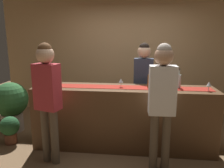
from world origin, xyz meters
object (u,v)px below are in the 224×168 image
object	(u,v)px
bartender	(143,79)
customer_browsing	(47,91)
potted_plant_tall	(11,103)
wine_bottle_clear	(179,81)
customer_sipping	(162,94)
potted_plant_small	(10,128)
wine_bottle_amber	(150,81)
wine_glass_mid_counter	(121,81)
wine_glass_near_customer	(48,79)
wine_glass_far_end	(209,84)

from	to	relation	value
bartender	customer_browsing	xyz separation A→B (m)	(-1.33, -1.17, 0.02)
potted_plant_tall	wine_bottle_clear	bearing A→B (deg)	-6.17
customer_sipping	potted_plant_small	distance (m)	2.61
wine_bottle_amber	potted_plant_tall	distance (m)	2.66
bartender	customer_sipping	world-z (taller)	customer_sipping
wine_glass_mid_counter	bartender	distance (m)	0.70
potted_plant_small	wine_bottle_amber	bearing A→B (deg)	2.86
wine_glass_near_customer	bartender	world-z (taller)	bartender
potted_plant_small	customer_sipping	bearing A→B (deg)	-11.19
bartender	wine_glass_far_end	bearing A→B (deg)	146.44
potted_plant_small	wine_glass_far_end	bearing A→B (deg)	-0.03
wine_glass_near_customer	potted_plant_tall	bearing A→B (deg)	157.58
wine_glass_near_customer	wine_glass_far_end	world-z (taller)	same
bartender	wine_bottle_clear	bearing A→B (deg)	138.98
potted_plant_tall	bartender	bearing A→B (deg)	4.30
potted_plant_tall	customer_sipping	bearing A→B (deg)	-20.12
customer_sipping	potted_plant_small	bearing A→B (deg)	166.95
wine_glass_mid_counter	potted_plant_tall	xyz separation A→B (m)	(-2.12, 0.41, -0.56)
wine_glass_far_end	customer_browsing	distance (m)	2.31
wine_glass_near_customer	wine_glass_mid_counter	bearing A→B (deg)	-1.22
wine_bottle_amber	bartender	size ratio (longest dim) A/B	0.18
wine_glass_mid_counter	wine_glass_far_end	world-z (taller)	same
wine_bottle_amber	wine_glass_far_end	world-z (taller)	wine_bottle_amber
wine_glass_far_end	customer_sipping	distance (m)	0.87
wine_bottle_clear	potted_plant_small	world-z (taller)	wine_bottle_clear
wine_glass_mid_counter	potted_plant_tall	distance (m)	2.23
wine_glass_near_customer	customer_browsing	size ratio (longest dim) A/B	0.08
wine_bottle_amber	wine_glass_far_end	bearing A→B (deg)	-7.92
wine_bottle_clear	wine_glass_mid_counter	world-z (taller)	wine_bottle_clear
customer_browsing	wine_glass_near_customer	bearing A→B (deg)	128.43
wine_glass_mid_counter	customer_browsing	size ratio (longest dim) A/B	0.08
wine_glass_far_end	customer_sipping	world-z (taller)	customer_sipping
customer_browsing	wine_bottle_clear	bearing A→B (deg)	36.24
wine_bottle_amber	wine_glass_mid_counter	world-z (taller)	wine_bottle_amber
wine_glass_mid_counter	customer_sipping	world-z (taller)	customer_sipping
wine_glass_far_end	customer_sipping	xyz separation A→B (m)	(-0.72, -0.48, -0.05)
wine_bottle_clear	wine_glass_far_end	world-z (taller)	wine_bottle_clear
wine_bottle_clear	potted_plant_tall	bearing A→B (deg)	173.83
potted_plant_small	potted_plant_tall	bearing A→B (deg)	116.44
wine_bottle_amber	wine_bottle_clear	distance (m)	0.45
wine_bottle_clear	customer_sipping	size ratio (longest dim) A/B	0.18
wine_glass_near_customer	wine_glass_mid_counter	distance (m)	1.20
potted_plant_small	wine_bottle_clear	bearing A→B (deg)	3.70
wine_bottle_clear	bartender	bearing A→B (deg)	135.86
wine_bottle_clear	potted_plant_tall	world-z (taller)	wine_bottle_clear
wine_bottle_amber	potted_plant_tall	bearing A→B (deg)	171.41
wine_glass_near_customer	potted_plant_small	bearing A→B (deg)	-169.48
bartender	customer_browsing	size ratio (longest dim) A/B	0.98
wine_glass_far_end	customer_browsing	bearing A→B (deg)	-168.15
wine_glass_far_end	customer_browsing	world-z (taller)	customer_browsing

